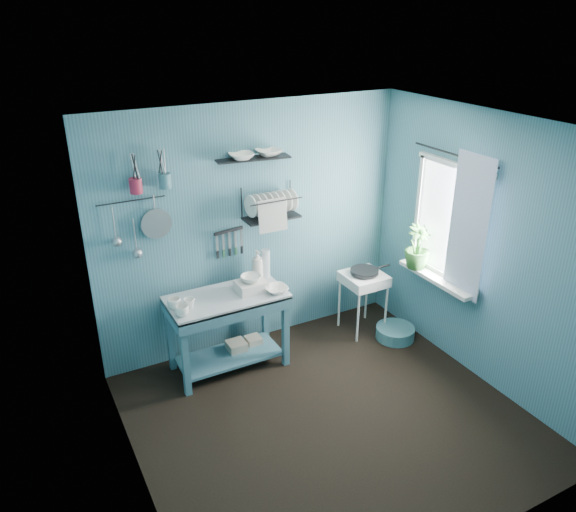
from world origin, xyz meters
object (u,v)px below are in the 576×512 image
wash_tub (251,286)px  floor_basin (395,333)px  work_counter (228,332)px  mug_mid (189,303)px  soap_bottle (257,265)px  storage_tin_large (237,351)px  water_bottle (266,263)px  utensil_cup_magenta (136,186)px  utensil_cup_teal (165,181)px  mug_left (182,311)px  dish_rack (271,203)px  hotplate_stand (363,302)px  storage_tin_small (254,346)px  colander (156,224)px  frying_pan (364,271)px  potted_plant (418,247)px  mug_right (174,303)px

wash_tub → floor_basin: (1.52, -0.34, -0.78)m
work_counter → mug_mid: mug_mid is taller
soap_bottle → storage_tin_large: soap_bottle is taller
water_bottle → storage_tin_large: bearing=-158.0°
utensil_cup_magenta → utensil_cup_teal: utensil_cup_teal is taller
mug_left → dish_rack: bearing=20.6°
hotplate_stand → storage_tin_small: 1.28m
soap_bottle → storage_tin_large: (-0.32, -0.15, -0.83)m
dish_rack → colander: 1.12m
dish_rack → frying_pan: bearing=-25.1°
hotplate_stand → work_counter: bearing=168.0°
mug_mid → soap_bottle: (0.80, 0.26, 0.10)m
soap_bottle → floor_basin: (1.35, -0.56, -0.88)m
soap_bottle → hotplate_stand: size_ratio=0.44×
utensil_cup_teal → storage_tin_small: size_ratio=0.65×
frying_pan → dish_rack: dish_rack is taller
wash_tub → storage_tin_small: size_ratio=1.40×
mug_left → floor_basin: bearing=-5.0°
water_bottle → storage_tin_small: size_ratio=1.40×
work_counter → storage_tin_large: 0.31m
colander → potted_plant: size_ratio=0.62×
soap_bottle → storage_tin_small: bearing=-135.0°
mug_mid → soap_bottle: bearing=18.0°
wash_tub → colander: bearing=155.2°
frying_pan → floor_basin: frying_pan is taller
mug_mid → hotplate_stand: (1.93, 0.02, -0.50)m
water_bottle → frying_pan: water_bottle is taller
hotplate_stand → dish_rack: 1.56m
wash_tub → frying_pan: size_ratio=0.93×
utensil_cup_magenta → dish_rack: bearing=-2.3°
wash_tub → utensil_cup_magenta: (-0.91, 0.32, 1.04)m
mug_right → soap_bottle: soap_bottle is taller
frying_pan → storage_tin_large: bearing=176.5°
hotplate_stand → storage_tin_small: hotplate_stand is taller
frying_pan → hotplate_stand: bearing=0.0°
mug_mid → utensil_cup_teal: utensil_cup_teal is taller
mug_right → wash_tub: bearing=-1.5°
mug_right → utensil_cup_teal: 1.09m
mug_right → utensil_cup_magenta: bearing=117.5°
soap_bottle → colander: 1.09m
work_counter → hotplate_stand: size_ratio=1.65×
dish_rack → potted_plant: dish_rack is taller
mug_mid → colander: (-0.13, 0.39, 0.66)m
mug_mid → wash_tub: (0.63, 0.04, 0.00)m
mug_right → dish_rack: size_ratio=0.22×
storage_tin_small → floor_basin: 1.54m
dish_rack → storage_tin_small: 1.48m
mug_right → water_bottle: (1.02, 0.22, 0.09)m
utensil_cup_magenta → storage_tin_large: (0.76, -0.25, -1.77)m
mug_mid → water_bottle: size_ratio=0.36×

